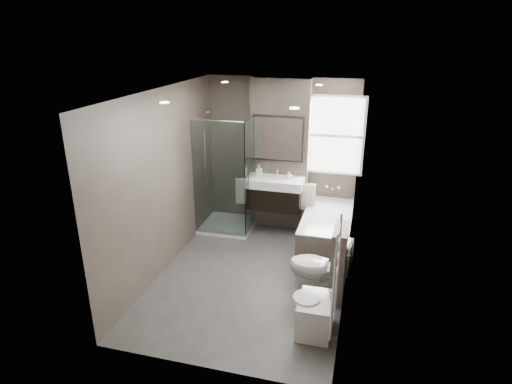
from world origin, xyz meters
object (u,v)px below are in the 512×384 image
(bathtub, at_px, (327,230))
(toilet, at_px, (319,268))
(bidet, at_px, (314,314))
(vanity, at_px, (275,193))

(bathtub, relative_size, toilet, 1.97)
(bathtub, height_order, bidet, bathtub)
(bathtub, distance_m, bidet, 2.12)
(toilet, bearing_deg, vanity, -146.30)
(vanity, bearing_deg, toilet, -60.11)
(toilet, bearing_deg, bidet, 7.13)
(toilet, bearing_deg, bathtub, -174.30)
(bathtub, distance_m, toilet, 1.37)
(vanity, bearing_deg, bathtub, -19.37)
(vanity, height_order, bidet, vanity)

